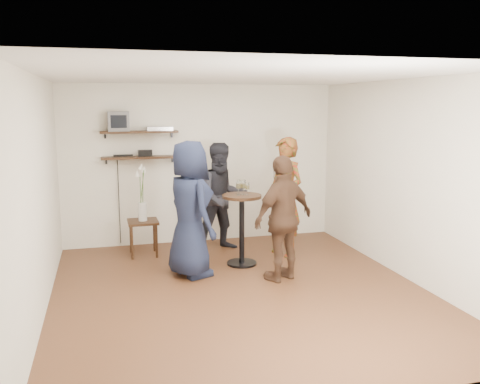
% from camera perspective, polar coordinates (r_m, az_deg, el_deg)
% --- Properties ---
extents(room, '(4.58, 5.08, 2.68)m').
position_cam_1_polar(room, '(6.02, 0.08, 0.49)').
color(room, '#422915').
rests_on(room, ground).
extents(shelf_upper, '(1.20, 0.25, 0.04)m').
position_cam_1_polar(shelf_upper, '(8.14, -11.24, 6.63)').
color(shelf_upper, black).
rests_on(shelf_upper, room).
extents(shelf_lower, '(1.20, 0.25, 0.04)m').
position_cam_1_polar(shelf_lower, '(8.17, -11.15, 3.83)').
color(shelf_lower, black).
rests_on(shelf_lower, room).
extents(crt_monitor, '(0.32, 0.30, 0.30)m').
position_cam_1_polar(crt_monitor, '(8.12, -13.50, 7.73)').
color(crt_monitor, '#59595B').
rests_on(crt_monitor, shelf_upper).
extents(dvd_deck, '(0.40, 0.24, 0.06)m').
position_cam_1_polar(dvd_deck, '(8.16, -9.03, 7.04)').
color(dvd_deck, silver).
rests_on(dvd_deck, shelf_upper).
extents(radio, '(0.22, 0.10, 0.10)m').
position_cam_1_polar(radio, '(8.17, -10.62, 4.32)').
color(radio, black).
rests_on(radio, shelf_lower).
extents(power_strip, '(0.30, 0.05, 0.03)m').
position_cam_1_polar(power_strip, '(8.20, -12.99, 4.02)').
color(power_strip, black).
rests_on(power_strip, shelf_lower).
extents(side_table, '(0.45, 0.45, 0.54)m').
position_cam_1_polar(side_table, '(7.85, -10.83, -3.81)').
color(side_table, black).
rests_on(side_table, room).
extents(vase_lilies, '(0.19, 0.19, 0.90)m').
position_cam_1_polar(vase_lilies, '(7.77, -10.93, -1.14)').
color(vase_lilies, silver).
rests_on(vase_lilies, side_table).
extents(drinks_table, '(0.56, 0.56, 1.02)m').
position_cam_1_polar(drinks_table, '(7.22, 0.20, -3.16)').
color(drinks_table, black).
rests_on(drinks_table, room).
extents(wine_glass_fl, '(0.07, 0.07, 0.22)m').
position_cam_1_polar(wine_glass_fl, '(7.10, -0.16, 0.80)').
color(wine_glass_fl, silver).
rests_on(wine_glass_fl, drinks_table).
extents(wine_glass_fr, '(0.06, 0.06, 0.18)m').
position_cam_1_polar(wine_glass_fr, '(7.11, 0.83, 0.63)').
color(wine_glass_fr, silver).
rests_on(wine_glass_fr, drinks_table).
extents(wine_glass_bl, '(0.07, 0.07, 0.20)m').
position_cam_1_polar(wine_glass_bl, '(7.18, -0.17, 0.81)').
color(wine_glass_bl, silver).
rests_on(wine_glass_bl, drinks_table).
extents(wine_glass_br, '(0.07, 0.07, 0.21)m').
position_cam_1_polar(wine_glass_br, '(7.16, 0.39, 0.82)').
color(wine_glass_br, silver).
rests_on(wine_glass_br, drinks_table).
extents(person_plaid, '(0.65, 0.77, 1.80)m').
position_cam_1_polar(person_plaid, '(7.70, 5.10, -0.52)').
color(person_plaid, '#A61513').
rests_on(person_plaid, room).
extents(person_dark, '(0.89, 0.73, 1.69)m').
position_cam_1_polar(person_dark, '(7.95, -2.00, -0.55)').
color(person_dark, black).
rests_on(person_dark, room).
extents(person_navy, '(0.84, 1.03, 1.82)m').
position_cam_1_polar(person_navy, '(6.74, -5.65, -1.93)').
color(person_navy, black).
rests_on(person_navy, room).
extents(person_brown, '(1.04, 0.77, 1.64)m').
position_cam_1_polar(person_brown, '(6.59, 4.91, -2.98)').
color(person_brown, '#422A1C').
rests_on(person_brown, room).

